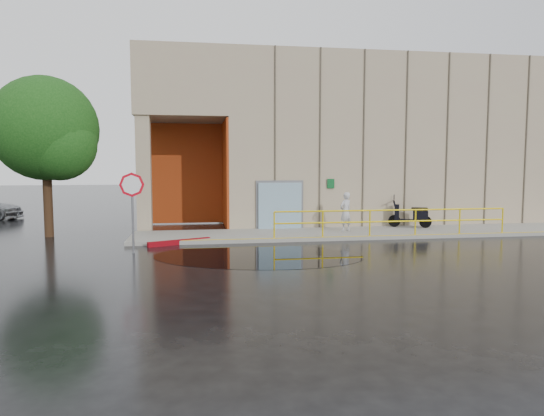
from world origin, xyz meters
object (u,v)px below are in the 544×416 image
at_px(red_curb, 180,242).
at_px(tree_near, 49,133).
at_px(scooter, 411,209).
at_px(stop_sign, 132,195).
at_px(person, 346,212).

xyz_separation_m(red_curb, tree_near, (-5.18, 2.75, 4.12)).
distance_m(scooter, red_curb, 10.33).
height_order(stop_sign, tree_near, tree_near).
bearing_deg(scooter, red_curb, -142.44).
bearing_deg(red_curb, stop_sign, -133.30).
height_order(person, red_curb, person).
bearing_deg(person, red_curb, -16.46).
bearing_deg(stop_sign, tree_near, 141.18).
distance_m(stop_sign, tree_near, 6.12).
relative_size(person, scooter, 0.86).
height_order(scooter, red_curb, scooter).
xyz_separation_m(person, stop_sign, (-8.29, -3.10, 0.98)).
bearing_deg(person, stop_sign, -8.75).
distance_m(person, red_curb, 7.06).
distance_m(scooter, tree_near, 15.57).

